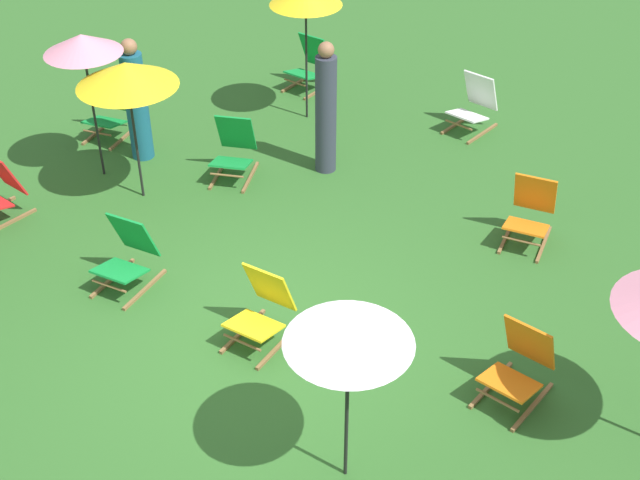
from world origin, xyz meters
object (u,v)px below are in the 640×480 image
(deckchair_6, at_px, (519,365))
(umbrella_5, at_px, (126,74))
(deckchair_7, at_px, (474,106))
(umbrella_2, at_px, (349,333))
(deckchair_1, at_px, (530,213))
(deckchair_5, at_px, (234,150))
(person_0, at_px, (137,103))
(deckchair_11, at_px, (310,65))
(deckchair_3, at_px, (127,256))
(person_1, at_px, (326,111))
(deckchair_12, at_px, (109,111))
(umbrella_3, at_px, (82,44))
(deckchair_10, at_px, (262,309))

(deckchair_6, relative_size, umbrella_5, 0.47)
(deckchair_7, bearing_deg, umbrella_5, -116.72)
(umbrella_2, bearing_deg, deckchair_1, 84.45)
(deckchair_5, bearing_deg, person_0, 170.31)
(deckchair_6, xyz_separation_m, umbrella_5, (-5.22, 1.22, 1.29))
(deckchair_11, bearing_deg, person_0, -99.46)
(deckchair_1, bearing_deg, deckchair_11, 145.81)
(deckchair_3, bearing_deg, person_0, 123.55)
(umbrella_5, xyz_separation_m, person_1, (1.76, 1.65, -0.81))
(deckchair_7, height_order, deckchair_12, same)
(deckchair_5, bearing_deg, person_1, 18.53)
(deckchair_5, relative_size, deckchair_6, 1.02)
(umbrella_2, bearing_deg, deckchair_6, 57.11)
(umbrella_5, bearing_deg, person_0, 126.55)
(deckchair_7, distance_m, person_0, 4.68)
(deckchair_6, distance_m, person_0, 6.18)
(deckchair_12, xyz_separation_m, umbrella_3, (0.59, -0.92, 1.44))
(deckchair_6, height_order, person_1, person_1)
(umbrella_5, distance_m, person_1, 2.55)
(umbrella_3, bearing_deg, deckchair_1, 11.49)
(deckchair_1, xyz_separation_m, deckchair_6, (0.61, -2.52, 0.00))
(umbrella_3, distance_m, person_0, 1.20)
(deckchair_6, xyz_separation_m, umbrella_3, (-6.00, 1.42, 1.44))
(deckchair_1, bearing_deg, deckchair_12, 178.13)
(deckchair_6, xyz_separation_m, deckchair_10, (-2.50, -0.39, 0.00))
(deckchair_5, height_order, deckchair_6, same)
(deckchair_6, height_order, umbrella_2, umbrella_2)
(deckchair_5, bearing_deg, deckchair_12, 159.98)
(umbrella_3, relative_size, person_0, 1.15)
(deckchair_12, relative_size, umbrella_5, 0.46)
(deckchair_3, xyz_separation_m, person_1, (0.80, 3.16, 0.49))
(deckchair_1, distance_m, person_1, 2.90)
(deckchair_3, distance_m, umbrella_3, 2.84)
(deckchair_10, height_order, umbrella_2, umbrella_2)
(deckchair_1, distance_m, deckchair_12, 5.98)
(deckchair_6, bearing_deg, deckchair_5, 166.27)
(deckchair_3, bearing_deg, deckchair_6, 3.28)
(deckchair_7, height_order, deckchair_10, same)
(deckchair_10, xyz_separation_m, deckchair_11, (-2.31, 5.39, 0.00))
(deckchair_12, relative_size, umbrella_3, 0.43)
(deckchair_12, relative_size, person_1, 0.47)
(deckchair_11, distance_m, umbrella_5, 4.01)
(person_0, distance_m, person_1, 2.51)
(deckchair_10, bearing_deg, deckchair_1, 61.37)
(deckchair_6, height_order, umbrella_5, umbrella_5)
(deckchair_3, height_order, umbrella_5, umbrella_5)
(deckchair_6, bearing_deg, umbrella_5, 179.31)
(deckchair_10, relative_size, umbrella_3, 0.43)
(deckchair_10, bearing_deg, deckchair_6, 13.26)
(person_1, bearing_deg, deckchair_11, 35.58)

